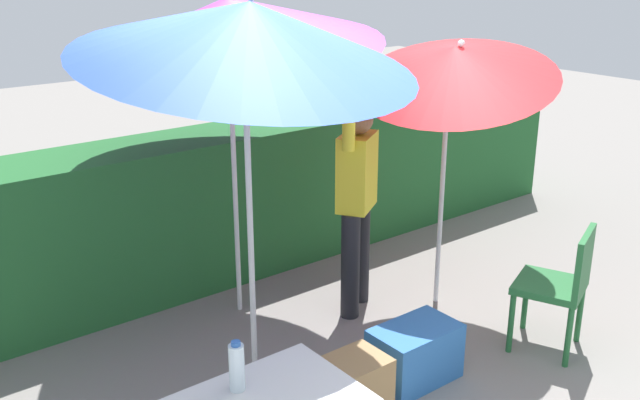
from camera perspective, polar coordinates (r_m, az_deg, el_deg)
The scene contains 10 objects.
ground_plane at distance 4.91m, azimuth 2.21°, elevation -13.13°, with size 24.00×24.00×0.00m, color gray.
hedge_row at distance 6.03m, azimuth -9.07°, elevation -0.57°, with size 8.00×0.70×1.22m, color #23602D.
umbrella_rainbow at distance 5.03m, azimuth -7.02°, elevation 13.62°, with size 2.11×2.08×2.53m.
umbrella_orange at distance 5.24m, azimuth 10.60°, elevation 10.52°, with size 1.53×1.49×2.28m.
umbrella_yellow at distance 4.04m, azimuth -5.73°, elevation 13.02°, with size 1.95×1.97×2.54m.
person_vendor at distance 5.29m, azimuth 2.91°, elevation 0.53°, with size 0.51×0.38×1.88m.
chair_plastic at distance 5.14m, azimuth 18.52°, elevation -6.16°, with size 0.57×0.57×0.89m.
cooler_box at distance 4.74m, azimuth 7.48°, elevation -11.94°, with size 0.56×0.35×0.37m, color #2D6BB7.
crate_cardboard at distance 4.36m, azimuth 2.63°, elevation -14.72°, with size 0.39×0.30×0.39m, color #9E7A4C.
bottle_water at distance 3.26m, azimuth -6.60°, elevation -12.97°, with size 0.07×0.07×0.24m.
Camera 1 is at (-2.70, -3.15, 2.63)m, focal length 40.49 mm.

